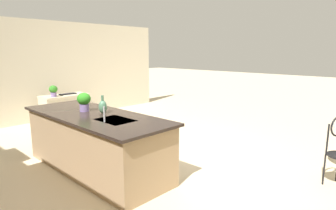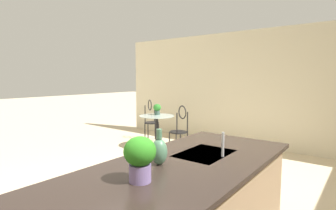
{
  "view_description": "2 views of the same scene",
  "coord_description": "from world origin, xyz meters",
  "views": [
    {
      "loc": [
        -3.53,
        3.2,
        1.89
      ],
      "look_at": [
        -0.71,
        0.24,
        1.11
      ],
      "focal_mm": 30.49,
      "sensor_mm": 36.0,
      "label": 1
    },
    {
      "loc": [
        1.84,
        2.03,
        1.61
      ],
      "look_at": [
        -1.69,
        -0.69,
        1.15
      ],
      "focal_mm": 28.36,
      "sensor_mm": 36.0,
      "label": 2
    }
  ],
  "objects": [
    {
      "name": "bistro_table",
      "position": [
        -2.8,
        -1.87,
        0.45
      ],
      "size": [
        0.8,
        0.8,
        0.74
      ],
      "color": "black",
      "rests_on": "ground"
    },
    {
      "name": "wall_left_window",
      "position": [
        -4.26,
        0.0,
        1.35
      ],
      "size": [
        0.12,
        7.8,
        2.7
      ],
      "primitive_type": "cube",
      "color": "beige",
      "rests_on": "ground"
    },
    {
      "name": "sink_faucet",
      "position": [
        -0.25,
        1.03,
        1.03
      ],
      "size": [
        0.02,
        0.02,
        0.22
      ],
      "primitive_type": "cylinder",
      "color": "#B2B5BA",
      "rests_on": "kitchen_island"
    },
    {
      "name": "chair_by_island",
      "position": [
        -3.25,
        -2.45,
        0.57
      ],
      "size": [
        0.52,
        0.52,
        1.04
      ],
      "color": "black",
      "rests_on": "ground"
    },
    {
      "name": "chair_near_window",
      "position": [
        -2.67,
        -1.13,
        0.57
      ],
      "size": [
        0.5,
        0.52,
        1.04
      ],
      "color": "black",
      "rests_on": "ground"
    },
    {
      "name": "potted_plant_counter_near",
      "position": [
        0.6,
        0.84,
        1.1
      ],
      "size": [
        0.22,
        0.22,
        0.31
      ],
      "color": "#7A669E",
      "rests_on": "kitchen_island"
    },
    {
      "name": "vase_on_counter",
      "position": [
        0.25,
        0.72,
        1.03
      ],
      "size": [
        0.13,
        0.13,
        0.29
      ],
      "color": "#4C7A5B",
      "rests_on": "kitchen_island"
    },
    {
      "name": "potted_plant_on_table",
      "position": [
        -2.91,
        -1.95,
        0.89
      ],
      "size": [
        0.18,
        0.18,
        0.26
      ],
      "color": "#385147",
      "rests_on": "bistro_table"
    }
  ]
}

